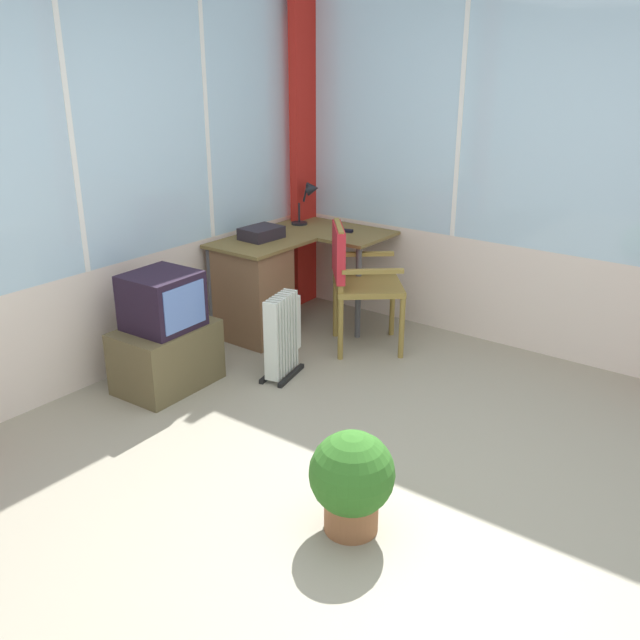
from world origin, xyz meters
TOP-DOWN VIEW (x-y plane):
  - ground at (0.00, 0.00)m, footprint 5.45×5.29m
  - north_window_panel at (0.00, 2.18)m, footprint 4.45×0.07m
  - east_window_panel at (2.26, -0.00)m, footprint 0.07×4.29m
  - curtain_corner at (2.13, 2.05)m, footprint 0.35×0.08m
  - desk at (1.25, 1.82)m, footprint 1.25×0.97m
  - desk_lamp at (1.98, 1.89)m, footprint 0.23×0.20m
  - tv_remote at (1.92, 1.51)m, footprint 0.08×0.16m
  - paper_tray at (1.37, 1.88)m, footprint 0.31×0.25m
  - wooden_armchair at (1.49, 1.13)m, footprint 0.68×0.68m
  - tv_on_stand at (0.23, 1.72)m, footprint 0.66×0.47m
  - space_heater at (0.82, 1.22)m, footprint 0.41×0.25m
  - potted_plant at (-0.28, -0.10)m, footprint 0.40×0.40m

SIDE VIEW (x-z plane):
  - ground at x=0.00m, z-range -0.06..0.00m
  - potted_plant at x=-0.28m, z-range 0.02..0.52m
  - space_heater at x=0.82m, z-range 0.00..0.58m
  - tv_on_stand at x=0.23m, z-range -0.05..0.73m
  - desk at x=1.25m, z-range 0.03..0.78m
  - wooden_armchair at x=1.49m, z-range 0.13..1.07m
  - tv_remote at x=1.92m, z-range 0.74..0.76m
  - paper_tray at x=1.37m, z-range 0.74..0.83m
  - desk_lamp at x=1.98m, z-range 0.79..1.14m
  - curtain_corner at x=2.13m, z-range 0.00..2.66m
  - east_window_panel at x=2.26m, z-range 0.00..2.76m
  - north_window_panel at x=0.00m, z-range 0.00..2.76m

